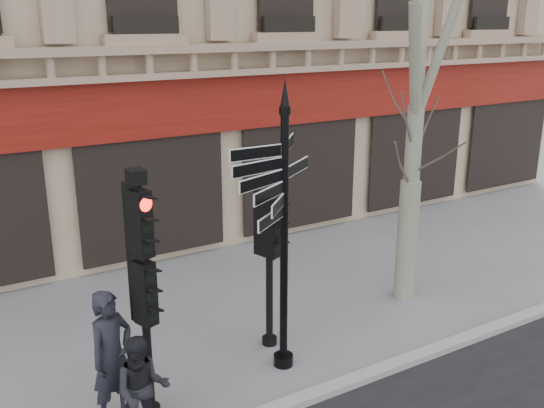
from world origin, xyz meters
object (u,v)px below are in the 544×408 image
(pedestrian_b, at_px, (142,390))
(pedestrian_a, at_px, (112,357))
(fingerpost, at_px, (284,181))
(traffic_signal_secondary, at_px, (269,243))
(traffic_signal_main, at_px, (142,267))

(pedestrian_b, bearing_deg, pedestrian_a, 124.04)
(fingerpost, height_order, traffic_signal_secondary, fingerpost)
(traffic_signal_secondary, distance_m, pedestrian_a, 3.13)
(pedestrian_a, height_order, pedestrian_b, pedestrian_a)
(traffic_signal_secondary, bearing_deg, fingerpost, -119.30)
(fingerpost, bearing_deg, traffic_signal_secondary, 53.56)
(traffic_signal_main, xyz_separation_m, pedestrian_a, (-0.45, 0.19, -1.32))
(fingerpost, distance_m, pedestrian_b, 3.56)
(pedestrian_a, xyz_separation_m, pedestrian_b, (0.19, -0.67, -0.22))
(pedestrian_a, relative_size, pedestrian_b, 1.28)
(traffic_signal_secondary, height_order, pedestrian_a, traffic_signal_secondary)
(traffic_signal_secondary, xyz_separation_m, pedestrian_b, (-2.73, -1.31, -1.13))
(pedestrian_b, bearing_deg, fingerpost, 31.76)
(traffic_signal_main, bearing_deg, pedestrian_b, -137.46)
(fingerpost, xyz_separation_m, pedestrian_a, (-2.77, 0.06, -2.15))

